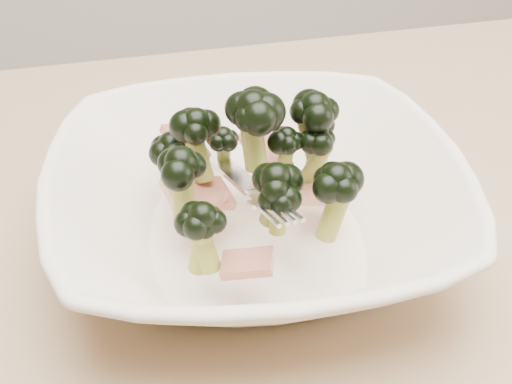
# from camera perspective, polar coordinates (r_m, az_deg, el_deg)

# --- Properties ---
(dining_table) EXTENTS (1.20, 0.80, 0.75)m
(dining_table) POSITION_cam_1_polar(r_m,az_deg,el_deg) (0.64, 6.86, -10.97)
(dining_table) COLOR tan
(dining_table) RESTS_ON ground
(broccoli_dish) EXTENTS (0.34, 0.34, 0.14)m
(broccoli_dish) POSITION_cam_1_polar(r_m,az_deg,el_deg) (0.54, -0.04, -0.69)
(broccoli_dish) COLOR white
(broccoli_dish) RESTS_ON dining_table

